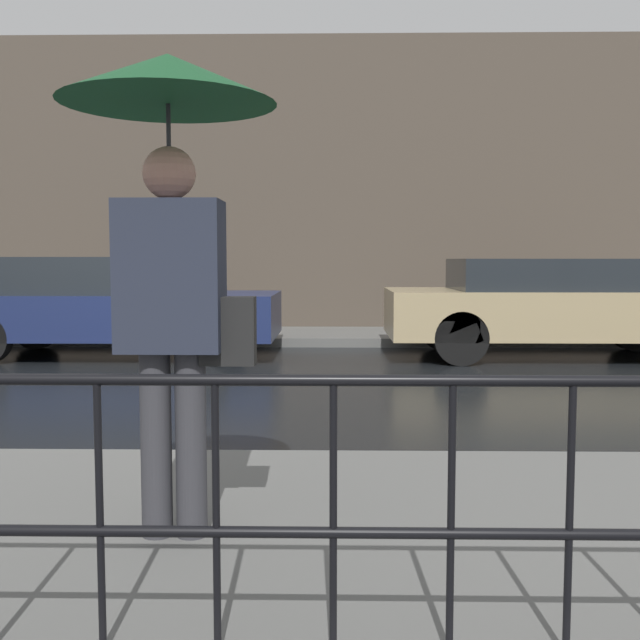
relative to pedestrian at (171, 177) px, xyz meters
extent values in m
plane|color=black|center=(-1.48, 4.94, -1.73)|extent=(80.00, 80.00, 0.00)
cube|color=#60605E|center=(-1.48, 9.43, -1.66)|extent=(28.00, 2.10, 0.14)
cube|color=gold|center=(-1.48, 4.94, -1.73)|extent=(25.20, 0.12, 0.01)
cube|color=#4C4238|center=(-1.48, 10.63, 0.98)|extent=(28.00, 0.30, 5.41)
cylinder|color=black|center=(-0.02, -1.00, -1.16)|extent=(0.02, 0.02, 0.87)
cylinder|color=black|center=(0.34, -1.00, -1.16)|extent=(0.02, 0.02, 0.87)
cylinder|color=black|center=(0.71, -1.00, -1.16)|extent=(0.02, 0.02, 0.87)
cylinder|color=black|center=(1.07, -1.00, -1.16)|extent=(0.02, 0.02, 0.87)
cylinder|color=black|center=(1.43, -1.00, -1.16)|extent=(0.02, 0.02, 0.87)
cylinder|color=#333338|center=(-0.08, 0.00, -1.17)|extent=(0.14, 0.14, 0.83)
cylinder|color=#333338|center=(0.07, 0.00, -1.17)|extent=(0.14, 0.14, 0.83)
cube|color=#232838|center=(-0.01, 0.00, -0.43)|extent=(0.45, 0.27, 0.66)
sphere|color=tan|center=(-0.01, 0.00, 0.02)|extent=(0.23, 0.23, 0.23)
cylinder|color=#262628|center=(-0.01, 0.00, -0.06)|extent=(0.02, 0.02, 0.74)
cone|color=#144723|center=(-0.01, 0.00, 0.42)|extent=(0.94, 0.94, 0.21)
cube|color=black|center=(0.24, 0.00, -0.67)|extent=(0.24, 0.12, 0.30)
cube|color=#19234C|center=(-2.44, 7.28, -1.14)|extent=(4.67, 1.91, 0.62)
cube|color=#1E2328|center=(-2.63, 7.28, -0.58)|extent=(2.43, 1.75, 0.51)
cylinder|color=black|center=(-1.00, 8.12, -1.40)|extent=(0.67, 0.22, 0.67)
cylinder|color=black|center=(-1.00, 6.44, -1.40)|extent=(0.67, 0.22, 0.67)
cylinder|color=black|center=(-3.89, 8.12, -1.40)|extent=(0.67, 0.22, 0.67)
cube|color=tan|center=(3.79, 7.28, -1.10)|extent=(4.65, 1.90, 0.65)
cube|color=#1E2328|center=(3.61, 7.28, -0.56)|extent=(2.42, 1.75, 0.43)
cylinder|color=black|center=(5.24, 8.12, -1.38)|extent=(0.71, 0.22, 0.71)
cylinder|color=black|center=(2.35, 8.12, -1.38)|extent=(0.71, 0.22, 0.71)
cylinder|color=black|center=(2.35, 6.44, -1.38)|extent=(0.71, 0.22, 0.71)
camera|label=1|loc=(0.71, -3.26, -0.36)|focal=42.00mm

